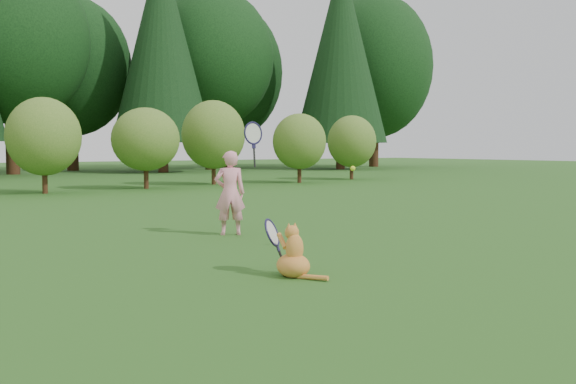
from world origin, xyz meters
TOP-DOWN VIEW (x-y plane):
  - ground at (0.00, 0.00)m, footprint 100.00×100.00m
  - shrub_row at (0.00, 13.00)m, footprint 28.00×3.00m
  - child at (0.27, 2.32)m, footprint 0.70×0.44m
  - cat at (-0.70, -0.58)m, footprint 0.39×0.76m
  - tennis_ball at (0.82, 0.32)m, footprint 0.06×0.06m

SIDE VIEW (x-z plane):
  - ground at x=0.00m, z-range 0.00..0.00m
  - cat at x=-0.70m, z-range -0.08..0.61m
  - child at x=0.27m, z-range -0.27..1.52m
  - tennis_ball at x=0.82m, z-range 0.96..1.02m
  - shrub_row at x=0.00m, z-range 0.00..2.80m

